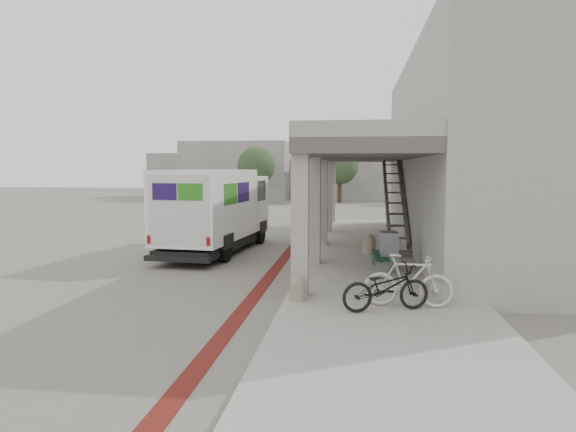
# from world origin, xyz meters

# --- Properties ---
(ground) EXTENTS (120.00, 120.00, 0.00)m
(ground) POSITION_xyz_m (0.00, 0.00, 0.00)
(ground) COLOR slate
(ground) RESTS_ON ground
(bike_lane_stripe) EXTENTS (0.35, 40.00, 0.01)m
(bike_lane_stripe) POSITION_xyz_m (1.00, 2.00, 0.01)
(bike_lane_stripe) COLOR #5A1712
(bike_lane_stripe) RESTS_ON ground
(sidewalk) EXTENTS (4.40, 28.00, 0.12)m
(sidewalk) POSITION_xyz_m (4.00, 0.00, 0.06)
(sidewalk) COLOR gray
(sidewalk) RESTS_ON ground
(transit_building) EXTENTS (7.60, 17.00, 7.00)m
(transit_building) POSITION_xyz_m (6.83, 4.50, 3.40)
(transit_building) COLOR gray
(transit_building) RESTS_ON ground
(distant_backdrop) EXTENTS (28.00, 10.00, 6.50)m
(distant_backdrop) POSITION_xyz_m (-2.84, 35.89, 2.70)
(distant_backdrop) COLOR gray
(distant_backdrop) RESTS_ON ground
(tree_left) EXTENTS (3.20, 3.20, 4.80)m
(tree_left) POSITION_xyz_m (-5.00, 28.00, 3.18)
(tree_left) COLOR #38281C
(tree_left) RESTS_ON ground
(tree_mid) EXTENTS (3.20, 3.20, 4.80)m
(tree_mid) POSITION_xyz_m (2.00, 30.00, 3.18)
(tree_mid) COLOR #38281C
(tree_mid) RESTS_ON ground
(tree_right) EXTENTS (3.20, 3.20, 4.80)m
(tree_right) POSITION_xyz_m (10.00, 29.00, 3.18)
(tree_right) COLOR #38281C
(tree_right) RESTS_ON ground
(fedex_truck) EXTENTS (2.74, 7.08, 2.95)m
(fedex_truck) POSITION_xyz_m (-1.59, 2.81, 1.57)
(fedex_truck) COLOR black
(fedex_truck) RESTS_ON ground
(bench) EXTENTS (0.46, 1.79, 0.42)m
(bench) POSITION_xyz_m (4.06, -0.28, 0.42)
(bench) COLOR slate
(bench) RESTS_ON sidewalk
(bollard_near) EXTENTS (0.35, 0.35, 0.53)m
(bollard_near) POSITION_xyz_m (2.10, -3.99, 0.38)
(bollard_near) COLOR gray
(bollard_near) RESTS_ON sidewalk
(bollard_far) EXTENTS (0.44, 0.44, 0.66)m
(bollard_far) POSITION_xyz_m (3.82, 2.53, 0.45)
(bollard_far) COLOR tan
(bollard_far) RESTS_ON sidewalk
(utility_cabinet) EXTENTS (0.51, 0.67, 1.09)m
(utility_cabinet) POSITION_xyz_m (4.30, -0.28, 0.66)
(utility_cabinet) COLOR gray
(utility_cabinet) RESTS_ON sidewalk
(bicycle_black) EXTENTS (1.96, 1.22, 0.97)m
(bicycle_black) POSITION_xyz_m (3.97, -4.61, 0.61)
(bicycle_black) COLOR black
(bicycle_black) RESTS_ON sidewalk
(bicycle_cream) EXTENTS (1.87, 0.61, 1.11)m
(bicycle_cream) POSITION_xyz_m (4.45, -4.25, 0.68)
(bicycle_cream) COLOR beige
(bicycle_cream) RESTS_ON sidewalk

